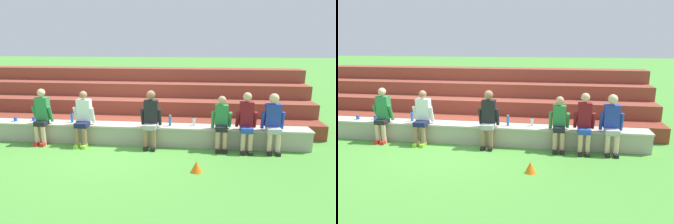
% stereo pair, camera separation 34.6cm
% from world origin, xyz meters
% --- Properties ---
extents(ground_plane, '(80.00, 80.00, 0.00)m').
position_xyz_m(ground_plane, '(0.00, 0.00, 0.00)').
color(ground_plane, '#4C9338').
extents(stone_seating_wall, '(9.72, 0.52, 0.49)m').
position_xyz_m(stone_seating_wall, '(0.00, 0.24, 0.26)').
color(stone_seating_wall, '#A8A08E').
rests_on(stone_seating_wall, ground).
extents(brick_bleachers, '(10.98, 2.80, 1.64)m').
position_xyz_m(brick_bleachers, '(0.00, 2.57, 0.62)').
color(brick_bleachers, brown).
rests_on(brick_bleachers, ground).
extents(person_far_left, '(0.49, 0.49, 1.40)m').
position_xyz_m(person_far_left, '(-1.77, -0.00, 0.73)').
color(person_far_left, '#DBAD89').
rests_on(person_far_left, ground).
extents(person_left_of_center, '(0.52, 0.58, 1.35)m').
position_xyz_m(person_left_of_center, '(-0.70, 0.01, 0.71)').
color(person_left_of_center, '#996B4C').
rests_on(person_left_of_center, ground).
extents(person_center, '(0.51, 0.52, 1.40)m').
position_xyz_m(person_center, '(1.01, -0.02, 0.75)').
color(person_center, '#996B4C').
rests_on(person_center, ground).
extents(person_right_of_center, '(0.48, 0.51, 1.30)m').
position_xyz_m(person_right_of_center, '(2.71, 0.00, 0.68)').
color(person_right_of_center, tan).
rests_on(person_right_of_center, ground).
extents(person_far_right, '(0.49, 0.53, 1.40)m').
position_xyz_m(person_far_right, '(3.28, -0.03, 0.73)').
color(person_far_right, '#DBAD89').
rests_on(person_far_right, ground).
extents(person_rightmost_edge, '(0.53, 0.55, 1.38)m').
position_xyz_m(person_rightmost_edge, '(3.90, 0.00, 0.74)').
color(person_rightmost_edge, beige).
rests_on(person_rightmost_edge, ground).
extents(water_bottle_near_left, '(0.07, 0.07, 0.26)m').
position_xyz_m(water_bottle_near_left, '(-1.11, 0.27, 0.62)').
color(water_bottle_near_left, blue).
rests_on(water_bottle_near_left, stone_seating_wall).
extents(water_bottle_near_right, '(0.07, 0.07, 0.21)m').
position_xyz_m(water_bottle_near_right, '(2.05, 0.30, 0.59)').
color(water_bottle_near_right, silver).
rests_on(water_bottle_near_right, stone_seating_wall).
extents(water_bottle_center_gap, '(0.06, 0.06, 0.28)m').
position_xyz_m(water_bottle_center_gap, '(1.45, 0.22, 0.62)').
color(water_bottle_center_gap, blue).
rests_on(water_bottle_center_gap, stone_seating_wall).
extents(plastic_cup_middle, '(0.09, 0.09, 0.11)m').
position_xyz_m(plastic_cup_middle, '(-2.65, 0.23, 0.55)').
color(plastic_cup_middle, blue).
rests_on(plastic_cup_middle, stone_seating_wall).
extents(plastic_cup_right_end, '(0.08, 0.08, 0.10)m').
position_xyz_m(plastic_cup_right_end, '(-2.19, 0.30, 0.54)').
color(plastic_cup_right_end, blue).
rests_on(plastic_cup_right_end, stone_seating_wall).
extents(sports_cone, '(0.24, 0.24, 0.23)m').
position_xyz_m(sports_cone, '(2.15, -1.37, 0.11)').
color(sports_cone, orange).
rests_on(sports_cone, ground).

